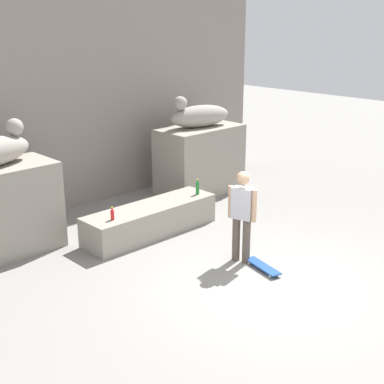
% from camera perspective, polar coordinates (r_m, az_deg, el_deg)
% --- Properties ---
extents(ground_plane, '(40.00, 40.00, 0.00)m').
position_cam_1_polar(ground_plane, '(9.17, 7.89, -9.44)').
color(ground_plane, gray).
extents(facade_wall, '(11.13, 0.60, 6.87)m').
position_cam_1_polar(facade_wall, '(12.50, -13.00, 14.08)').
color(facade_wall, gray).
rests_on(facade_wall, ground_plane).
extents(pedestal_right, '(2.10, 1.13, 1.65)m').
position_cam_1_polar(pedestal_right, '(13.30, 0.82, 3.33)').
color(pedestal_right, gray).
rests_on(pedestal_right, ground_plane).
extents(statue_reclining_right, '(1.68, 0.85, 0.78)m').
position_cam_1_polar(statue_reclining_right, '(13.04, 0.71, 8.04)').
color(statue_reclining_right, '#9F958B').
rests_on(statue_reclining_right, pedestal_right).
extents(ledge_block, '(2.90, 0.80, 0.60)m').
position_cam_1_polar(ledge_block, '(10.95, -4.33, -2.90)').
color(ledge_block, gray).
rests_on(ledge_block, ground_plane).
extents(skater, '(0.29, 0.52, 1.67)m').
position_cam_1_polar(skater, '(9.53, 5.26, -2.18)').
color(skater, brown).
rests_on(skater, ground_plane).
extents(skateboard, '(0.39, 0.82, 0.08)m').
position_cam_1_polar(skateboard, '(9.58, 7.42, -7.73)').
color(skateboard, navy).
rests_on(skateboard, ground_plane).
extents(bottle_green, '(0.07, 0.07, 0.33)m').
position_cam_1_polar(bottle_green, '(11.46, 0.59, 0.43)').
color(bottle_green, '#1E722D').
rests_on(bottle_green, ledge_block).
extents(bottle_red, '(0.07, 0.07, 0.25)m').
position_cam_1_polar(bottle_red, '(10.15, -8.34, -2.36)').
color(bottle_red, red).
rests_on(bottle_red, ledge_block).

